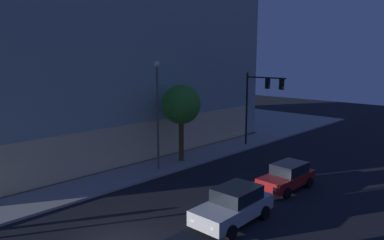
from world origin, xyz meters
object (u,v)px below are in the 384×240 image
(street_lamp_sidewalk, at_px, (157,102))
(sidewalk_tree, at_px, (181,105))
(car_silver, at_px, (234,205))
(traffic_light_far_corner, at_px, (260,95))
(modern_building, at_px, (73,45))
(car_red, at_px, (287,176))

(street_lamp_sidewalk, height_order, sidewalk_tree, street_lamp_sidewalk)
(street_lamp_sidewalk, relative_size, car_silver, 1.67)
(car_silver, bearing_deg, traffic_light_far_corner, 29.16)
(modern_building, distance_m, sidewalk_tree, 15.27)
(sidewalk_tree, bearing_deg, modern_building, 94.99)
(sidewalk_tree, distance_m, car_silver, 11.55)
(traffic_light_far_corner, height_order, car_red, traffic_light_far_corner)
(car_red, bearing_deg, street_lamp_sidewalk, 111.32)
(street_lamp_sidewalk, xyz_separation_m, car_red, (3.35, -8.59, -4.25))
(traffic_light_far_corner, xyz_separation_m, street_lamp_sidewalk, (-10.73, 1.52, 0.17))
(car_silver, bearing_deg, modern_building, 79.92)
(modern_building, bearing_deg, traffic_light_far_corner, -60.49)
(modern_building, distance_m, car_red, 25.03)
(modern_building, relative_size, street_lamp_sidewalk, 3.72)
(sidewalk_tree, height_order, car_red, sidewalk_tree)
(modern_building, distance_m, street_lamp_sidewalk, 15.54)
(street_lamp_sidewalk, distance_m, car_red, 10.15)
(car_red, bearing_deg, sidewalk_tree, 93.85)
(traffic_light_far_corner, distance_m, car_red, 11.00)
(car_silver, bearing_deg, car_red, 4.27)
(modern_building, relative_size, traffic_light_far_corner, 4.33)
(street_lamp_sidewalk, bearing_deg, car_silver, -106.94)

